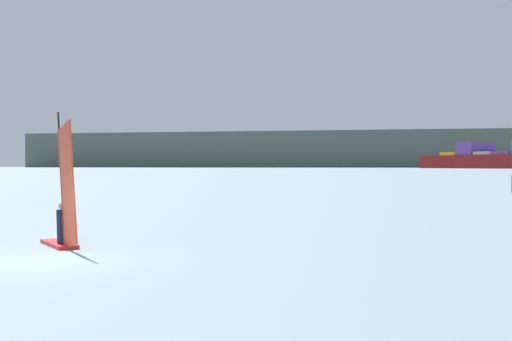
{
  "coord_description": "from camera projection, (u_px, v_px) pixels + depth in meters",
  "views": [
    {
      "loc": [
        8.96,
        -16.38,
        2.54
      ],
      "look_at": [
        1.87,
        22.1,
        2.23
      ],
      "focal_mm": 46.5,
      "sensor_mm": 36.0,
      "label": 1
    }
  ],
  "objects": [
    {
      "name": "windsurfer",
      "position": [
        63.0,
        212.0,
        20.4
      ],
      "size": [
        2.36,
        2.62,
        4.25
      ],
      "rotation": [
        0.0,
        0.0,
        2.29
      ],
      "color": "red",
      "rests_on": "ground_plane"
    },
    {
      "name": "ground_plane",
      "position": [
        38.0,
        260.0,
        17.75
      ],
      "size": [
        4000.0,
        4000.0,
        0.0
      ],
      "primitive_type": "plane",
      "color": "gray"
    }
  ]
}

